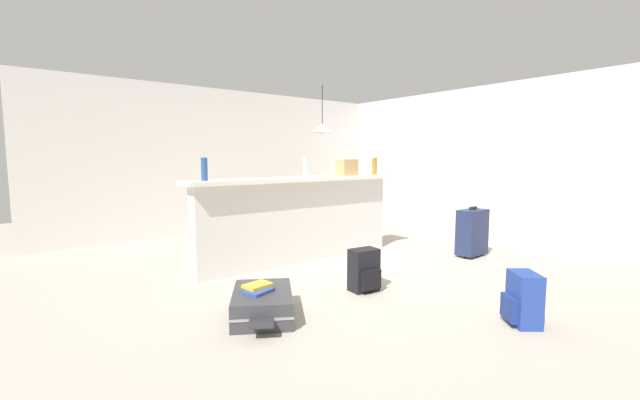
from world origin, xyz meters
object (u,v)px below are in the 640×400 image
bottle_blue (204,169)px  pendant_lamp (322,128)px  grocery_bag (347,167)px  backpack_black (364,271)px  suitcase_flat_charcoal (262,304)px  suitcase_upright_navy (472,232)px  dining_chair_far_side (312,202)px  backpack_blue (523,300)px  bottle_amber (374,166)px  dining_table (327,197)px  book_stack (258,288)px  bottle_clear (306,167)px  dining_chair_near_partition (343,209)px

bottle_blue → pendant_lamp: pendant_lamp is taller
grocery_bag → backpack_black: grocery_bag is taller
suitcase_flat_charcoal → suitcase_upright_navy: size_ratio=1.31×
dining_chair_far_side → backpack_black: size_ratio=2.21×
backpack_blue → suitcase_upright_navy: (1.72, 1.51, 0.13)m
backpack_blue → pendant_lamp: bearing=74.9°
bottle_amber → suitcase_flat_charcoal: bottle_amber is taller
dining_table → backpack_blue: (-1.13, -3.85, -0.44)m
suitcase_upright_navy → book_stack: bearing=-178.4°
bottle_blue → suitcase_flat_charcoal: bottle_blue is taller
backpack_blue → book_stack: backpack_blue is taller
pendant_lamp → bottle_blue: bearing=-154.4°
book_stack → dining_table: bearing=42.0°
dining_table → book_stack: bearing=-138.0°
dining_chair_far_side → suitcase_flat_charcoal: dining_chair_far_side is taller
bottle_clear → backpack_blue: (0.22, -2.62, -1.00)m
suitcase_flat_charcoal → backpack_blue: 2.09m
suitcase_upright_navy → backpack_black: bearing=-176.2°
bottle_blue → grocery_bag: bottle_blue is taller
dining_chair_near_partition → bottle_blue: bearing=-165.4°
backpack_blue → book_stack: size_ratio=1.53×
dining_chair_far_side → backpack_blue: dining_chair_far_side is taller
bottle_amber → backpack_blue: size_ratio=0.58×
bottle_clear → dining_chair_near_partition: (1.23, 0.71, -0.69)m
dining_chair_near_partition → backpack_black: (-1.42, -1.96, -0.31)m
grocery_bag → backpack_black: size_ratio=0.62×
bottle_clear → suitcase_upright_navy: size_ratio=0.39×
bottle_blue → backpack_black: bottle_blue is taller
grocery_bag → book_stack: grocery_bag is taller
suitcase_flat_charcoal → backpack_black: size_ratio=2.10×
grocery_bag → suitcase_flat_charcoal: (-2.08, -1.29, -1.07)m
bottle_clear → suitcase_flat_charcoal: size_ratio=0.30×
dining_table → suitcase_upright_navy: dining_table is taller
book_stack → pendant_lamp: bearing=43.3°
dining_table → dining_chair_far_side: 0.58m
suitcase_flat_charcoal → book_stack: (-0.03, 0.01, 0.14)m
dining_chair_near_partition → pendant_lamp: size_ratio=1.15×
pendant_lamp → suitcase_upright_navy: 2.88m
bottle_clear → bottle_amber: bottle_clear is taller
book_stack → bottle_blue: bearing=86.4°
bottle_clear → dining_chair_far_side: size_ratio=0.28×
backpack_blue → backpack_black: bearing=106.7°
pendant_lamp → backpack_blue: size_ratio=1.93×
book_stack → dining_chair_near_partition: bearing=36.4°
suitcase_flat_charcoal → dining_table: bearing=42.4°
pendant_lamp → backpack_blue: 4.35m
grocery_bag → pendant_lamp: size_ratio=0.32×
dining_chair_far_side → bottle_clear: bearing=-128.6°
dining_chair_near_partition → backpack_black: dining_chair_near_partition is taller
bottle_amber → suitcase_flat_charcoal: size_ratio=0.28×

